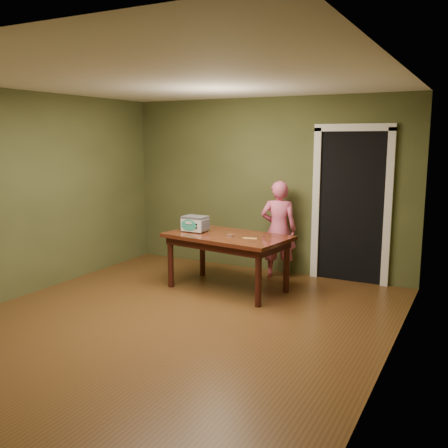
% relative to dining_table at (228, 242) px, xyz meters
% --- Properties ---
extents(floor, '(5.00, 5.00, 0.00)m').
position_rel_dining_table_xyz_m(floor, '(0.03, -1.31, -0.65)').
color(floor, brown).
rests_on(floor, ground).
extents(room_shell, '(4.52, 5.02, 2.61)m').
position_rel_dining_table_xyz_m(room_shell, '(0.03, -1.31, 1.06)').
color(room_shell, '#4F552D').
rests_on(room_shell, ground).
extents(doorway, '(1.10, 0.66, 2.25)m').
position_rel_dining_table_xyz_m(doorway, '(1.33, 1.47, 0.41)').
color(doorway, black).
rests_on(doorway, ground).
extents(dining_table, '(1.71, 1.11, 0.75)m').
position_rel_dining_table_xyz_m(dining_table, '(0.00, 0.00, 0.00)').
color(dining_table, '#38160C').
rests_on(dining_table, floor).
extents(toy_oven, '(0.35, 0.25, 0.21)m').
position_rel_dining_table_xyz_m(toy_oven, '(-0.49, -0.01, 0.22)').
color(toy_oven, '#4C4F54').
rests_on(toy_oven, dining_table).
extents(baking_pan, '(0.10, 0.10, 0.02)m').
position_rel_dining_table_xyz_m(baking_pan, '(0.07, -0.06, 0.11)').
color(baking_pan, silver).
rests_on(baking_pan, dining_table).
extents(spatula, '(0.18, 0.06, 0.01)m').
position_rel_dining_table_xyz_m(spatula, '(0.37, -0.09, 0.10)').
color(spatula, '#F1DA69').
rests_on(spatula, dining_table).
extents(child, '(0.60, 0.48, 1.41)m').
position_rel_dining_table_xyz_m(child, '(0.37, 0.89, 0.06)').
color(child, '#E25D84').
rests_on(child, floor).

